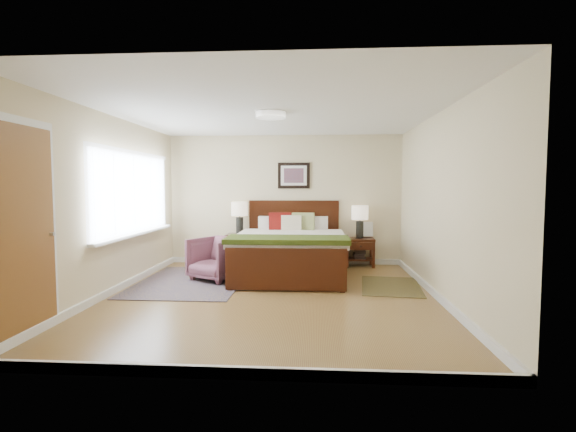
% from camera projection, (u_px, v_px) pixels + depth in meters
% --- Properties ---
extents(floor, '(5.00, 5.00, 0.00)m').
position_uv_depth(floor, '(271.00, 296.00, 5.73)').
color(floor, olive).
rests_on(floor, ground).
extents(back_wall, '(4.50, 0.04, 2.50)m').
position_uv_depth(back_wall, '(285.00, 200.00, 8.13)').
color(back_wall, beige).
rests_on(back_wall, ground).
extents(front_wall, '(4.50, 0.04, 2.50)m').
position_uv_depth(front_wall, '(236.00, 220.00, 3.15)').
color(front_wall, beige).
rests_on(front_wall, ground).
extents(left_wall, '(0.04, 5.00, 2.50)m').
position_uv_depth(left_wall, '(110.00, 205.00, 5.79)').
color(left_wall, beige).
rests_on(left_wall, ground).
extents(right_wall, '(0.04, 5.00, 2.50)m').
position_uv_depth(right_wall, '(440.00, 206.00, 5.50)').
color(right_wall, beige).
rests_on(right_wall, ground).
extents(ceiling, '(4.50, 5.00, 0.02)m').
position_uv_depth(ceiling, '(271.00, 112.00, 5.56)').
color(ceiling, white).
rests_on(ceiling, back_wall).
extents(window, '(0.11, 2.72, 1.32)m').
position_uv_depth(window, '(135.00, 195.00, 6.47)').
color(window, silver).
rests_on(window, left_wall).
extents(door, '(0.06, 1.00, 2.18)m').
position_uv_depth(door, '(25.00, 231.00, 4.06)').
color(door, silver).
rests_on(door, ground).
extents(ceil_fixture, '(0.44, 0.44, 0.08)m').
position_uv_depth(ceil_fixture, '(271.00, 115.00, 5.56)').
color(ceil_fixture, white).
rests_on(ceil_fixture, ceiling).
extents(bed, '(1.86, 2.26, 1.22)m').
position_uv_depth(bed, '(290.00, 242.00, 7.06)').
color(bed, '#381508').
rests_on(bed, ground).
extents(wall_art, '(0.62, 0.05, 0.50)m').
position_uv_depth(wall_art, '(294.00, 176.00, 8.06)').
color(wall_art, black).
rests_on(wall_art, back_wall).
extents(nightstand_left, '(0.50, 0.45, 0.60)m').
position_uv_depth(nightstand_left, '(240.00, 240.00, 7.99)').
color(nightstand_left, '#381508').
rests_on(nightstand_left, ground).
extents(nightstand_right, '(0.54, 0.40, 0.53)m').
position_uv_depth(nightstand_right, '(360.00, 249.00, 7.86)').
color(nightstand_right, '#381508').
rests_on(nightstand_right, ground).
extents(lamp_left, '(0.31, 0.31, 0.61)m').
position_uv_depth(lamp_left, '(240.00, 212.00, 7.97)').
color(lamp_left, black).
rests_on(lamp_left, nightstand_left).
extents(lamp_right, '(0.31, 0.31, 0.61)m').
position_uv_depth(lamp_right, '(360.00, 216.00, 7.83)').
color(lamp_right, black).
rests_on(lamp_right, nightstand_right).
extents(armchair, '(1.02, 1.03, 0.69)m').
position_uv_depth(armchair, '(217.00, 259.00, 6.72)').
color(armchair, brown).
rests_on(armchair, ground).
extents(rug_persian, '(1.61, 2.27, 0.01)m').
position_uv_depth(rug_persian, '(192.00, 281.00, 6.60)').
color(rug_persian, '#0E0C40').
rests_on(rug_persian, ground).
extents(rug_navy, '(0.99, 1.37, 0.01)m').
position_uv_depth(rug_navy, '(391.00, 286.00, 6.29)').
color(rug_navy, black).
rests_on(rug_navy, ground).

